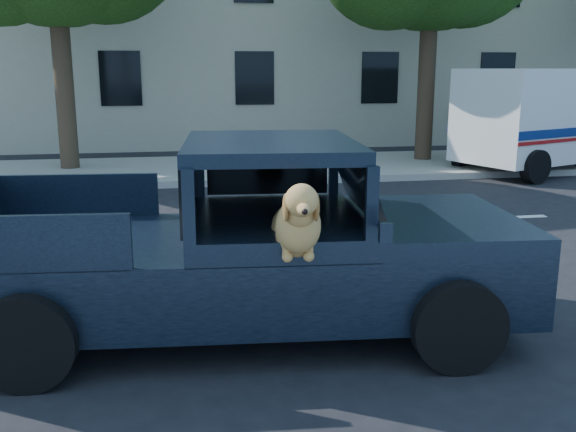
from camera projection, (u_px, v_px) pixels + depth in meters
name	position (u px, v px, depth m)	size (l,w,h in m)	color
ground	(317.00, 302.00, 7.03)	(120.00, 120.00, 0.00)	black
far_sidewalk	(237.00, 169.00, 15.84)	(60.00, 4.00, 0.15)	gray
lane_stripes	(390.00, 222.00, 10.63)	(21.60, 0.14, 0.01)	silver
building_main	(300.00, 9.00, 22.35)	(26.00, 6.00, 9.00)	#BCB59B
pickup_truck	(236.00, 269.00, 6.12)	(5.35, 2.87, 1.86)	black
mail_truck	(543.00, 128.00, 15.61)	(4.98, 3.63, 2.49)	silver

